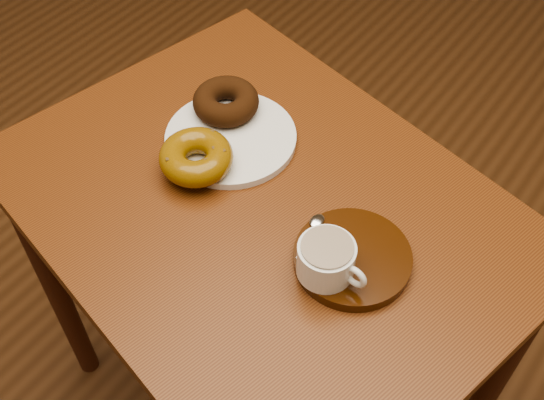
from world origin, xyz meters
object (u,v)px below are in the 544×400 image
Objects in this scene: cafe_table at (262,248)px; donut_plate at (231,138)px; coffee_cup at (327,259)px; saucer at (352,258)px.

cafe_table is 4.25× the size of donut_plate.
cafe_table is at bearing 162.63° from coffee_cup.
coffee_cup reaches higher than donut_plate.
saucer is (0.17, -0.01, 0.13)m from cafe_table.
cafe_table is at bearing -32.11° from donut_plate.
donut_plate is 1.29× the size of saucer.
donut_plate is (-0.12, 0.08, 0.13)m from cafe_table.
coffee_cup is (0.27, -0.13, 0.04)m from donut_plate.
cafe_table is 0.23m from coffee_cup.
cafe_table is 5.47× the size of saucer.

